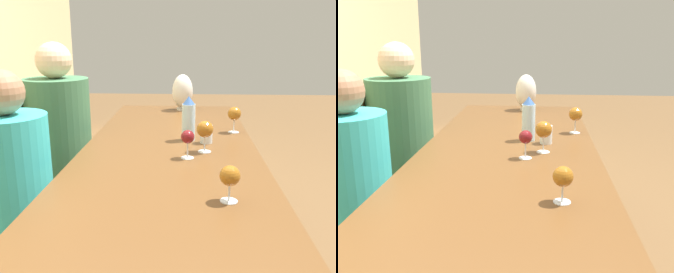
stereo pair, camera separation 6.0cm
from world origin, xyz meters
TOP-DOWN VIEW (x-y plane):
  - dining_table at (0.00, 0.00)m, footprint 2.35×0.88m
  - water_bottle at (0.14, -0.09)m, footprint 0.07×0.07m
  - water_tumbler at (0.08, -0.19)m, footprint 0.07×0.07m
  - vase at (1.01, -0.05)m, footprint 0.16×0.16m
  - wine_glass_0 at (-0.65, -0.24)m, footprint 0.07×0.07m
  - wine_glass_1 at (-0.18, -0.09)m, footprint 0.06×0.06m
  - wine_glass_2 at (0.32, -0.36)m, footprint 0.08×0.08m
  - wine_glass_3 at (-0.08, -0.17)m, footprint 0.08×0.08m
  - chair_near at (-0.27, 0.80)m, footprint 0.44×0.44m
  - chair_far at (0.40, 0.80)m, footprint 0.44×0.44m
  - person_near at (-0.27, 0.70)m, footprint 0.37×0.37m
  - person_far at (0.40, 0.70)m, footprint 0.40×0.40m

SIDE VIEW (x-z plane):
  - chair_near at x=-0.27m, z-range 0.02..1.03m
  - chair_far at x=0.40m, z-range 0.02..1.03m
  - person_near at x=-0.27m, z-range 0.04..1.22m
  - person_far at x=0.40m, z-range 0.04..1.33m
  - dining_table at x=0.00m, z-range 0.31..1.08m
  - water_tumbler at x=0.08m, z-range 0.77..0.87m
  - wine_glass_0 at x=-0.65m, z-range 0.80..0.93m
  - wine_glass_1 at x=-0.18m, z-range 0.80..0.94m
  - wine_glass_2 at x=0.32m, z-range 0.81..0.96m
  - wine_glass_3 at x=-0.08m, z-range 0.81..0.96m
  - water_bottle at x=0.14m, z-range 0.77..1.01m
  - vase at x=1.01m, z-range 0.78..1.05m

